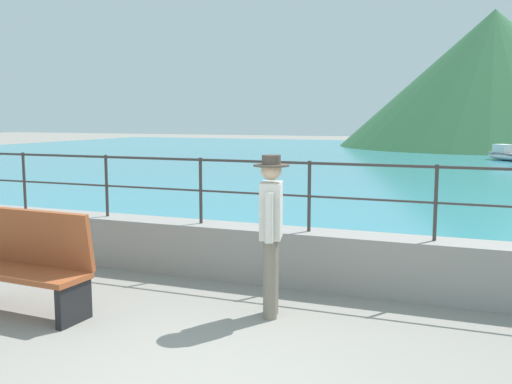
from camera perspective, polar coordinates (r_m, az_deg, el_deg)
promenade_wall at (r=7.50m, az=5.17°, el=-6.48°), size 20.00×0.56×0.70m
railing at (r=7.33m, az=5.26°, el=0.85°), size 18.44×0.04×0.90m
lake_water at (r=29.78m, az=17.67°, el=2.97°), size 64.00×44.32×0.06m
hill_main at (r=44.37m, az=22.17°, el=10.23°), size 21.00×21.00×9.52m
bench_main at (r=6.95m, az=-21.92°, el=-6.34°), size 1.73×0.64×1.13m
person_walking at (r=6.20m, az=1.49°, el=-3.47°), size 0.38×0.55×1.75m
boat_1 at (r=30.64m, az=23.34°, el=3.38°), size 2.20×2.32×0.76m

